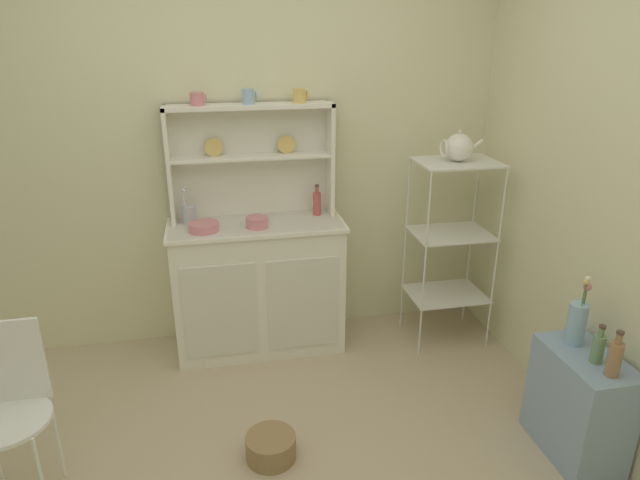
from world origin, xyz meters
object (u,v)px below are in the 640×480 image
flower_vase (577,321)px  oil_bottle (598,348)px  bowl_mixing_large (204,227)px  cup_rose_0 (197,99)px  bakers_rack (451,230)px  utensil_jar (189,214)px  hutch_shelf_unit (251,152)px  porcelain_teapot (459,147)px  side_shelf_blue (578,405)px  hutch_cabinet (259,285)px  wire_chair (7,399)px  floor_basket (271,447)px  vinegar_bottle (615,358)px  jam_bottle (317,203)px

flower_vase → oil_bottle: 0.17m
bowl_mixing_large → cup_rose_0: bearing=84.4°
bakers_rack → utensil_jar: bakers_rack is taller
bakers_rack → utensil_jar: (-1.63, 0.20, 0.15)m
hutch_shelf_unit → porcelain_teapot: (1.23, -0.29, 0.04)m
cup_rose_0 → porcelain_teapot: (1.52, -0.25, -0.29)m
bakers_rack → porcelain_teapot: bearing=-180.0°
hutch_shelf_unit → utensil_jar: (-0.40, -0.09, -0.35)m
side_shelf_blue → flower_vase: 0.41m
hutch_cabinet → bakers_rack: size_ratio=0.88×
wire_chair → cup_rose_0: size_ratio=9.01×
bakers_rack → floor_basket: (-1.29, -0.92, -0.71)m
oil_bottle → utensil_jar: bearing=142.0°
flower_vase → vinegar_bottle: size_ratio=1.60×
side_shelf_blue → hutch_shelf_unit: bearing=134.2°
hutch_cabinet → jam_bottle: jam_bottle is taller
floor_basket → porcelain_teapot: 2.01m
cup_rose_0 → flower_vase: cup_rose_0 is taller
bakers_rack → porcelain_teapot: 0.53m
bowl_mixing_large → oil_bottle: bowl_mixing_large is taller
porcelain_teapot → cup_rose_0: bearing=170.7°
floor_basket → cup_rose_0: (-0.24, 1.17, 1.54)m
jam_bottle → oil_bottle: size_ratio=1.04×
hutch_cabinet → cup_rose_0: cup_rose_0 is taller
jam_bottle → hutch_shelf_unit: bearing=168.9°
bowl_mixing_large → oil_bottle: bearing=-36.2°
floor_basket → flower_vase: (1.48, -0.13, 0.61)m
cup_rose_0 → wire_chair: bearing=-126.4°
oil_bottle → vinegar_bottle: bearing=-90.0°
bowl_mixing_large → flower_vase: size_ratio=0.50×
porcelain_teapot → hutch_cabinet: bearing=174.1°
hutch_shelf_unit → vinegar_bottle: size_ratio=4.53×
wire_chair → bowl_mixing_large: 1.35m
hutch_cabinet → hutch_shelf_unit: (0.00, 0.16, 0.83)m
porcelain_teapot → oil_bottle: size_ratio=1.36×
bakers_rack → vinegar_bottle: bakers_rack is taller
bakers_rack → bowl_mixing_large: (-1.54, 0.05, 0.12)m
jam_bottle → flower_vase: jam_bottle is taller
side_shelf_blue → floor_basket: (-1.47, 0.25, -0.21)m
hutch_cabinet → vinegar_bottle: bearing=-45.6°
wire_chair → vinegar_bottle: size_ratio=3.84×
floor_basket → cup_rose_0: cup_rose_0 is taller
floor_basket → hutch_shelf_unit: bearing=87.3°
hutch_shelf_unit → porcelain_teapot: hutch_shelf_unit is taller
floor_basket → utensil_jar: bearing=106.9°
bowl_mixing_large → porcelain_teapot: size_ratio=0.68×
hutch_cabinet → floor_basket: hutch_cabinet is taller
porcelain_teapot → flower_vase: (0.19, -1.05, -0.63)m
bakers_rack → utensil_jar: bearing=172.9°
oil_bottle → vinegar_bottle: vinegar_bottle is taller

